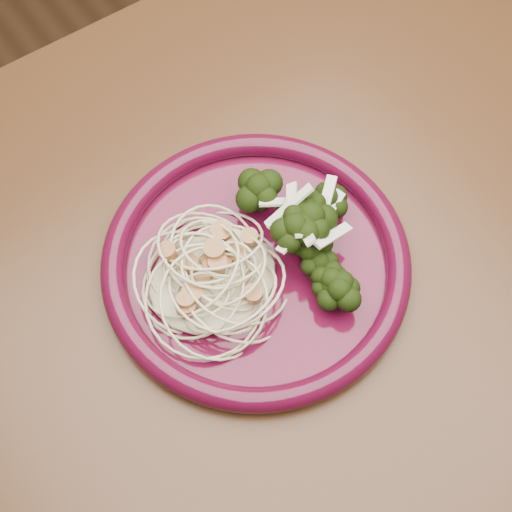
{
  "coord_description": "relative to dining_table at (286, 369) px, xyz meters",
  "views": [
    {
      "loc": [
        -0.15,
        -0.17,
        1.3
      ],
      "look_at": [
        0.01,
        0.06,
        0.77
      ],
      "focal_mm": 50.0,
      "sensor_mm": 36.0,
      "label": 1
    }
  ],
  "objects": [
    {
      "name": "dining_table",
      "position": [
        0.0,
        0.0,
        0.0
      ],
      "size": [
        1.2,
        0.8,
        0.75
      ],
      "color": "#472814",
      "rests_on": "ground"
    },
    {
      "name": "dinner_plate",
      "position": [
        0.01,
        0.06,
        0.11
      ],
      "size": [
        0.31,
        0.31,
        0.02
      ],
      "rotation": [
        0.0,
        0.0,
        -0.19
      ],
      "color": "#46081F",
      "rests_on": "dining_table"
    },
    {
      "name": "spaghetti_pile",
      "position": [
        -0.03,
        0.07,
        0.12
      ],
      "size": [
        0.13,
        0.12,
        0.03
      ],
      "primitive_type": "ellipsoid",
      "rotation": [
        0.0,
        0.0,
        -0.19
      ],
      "color": "beige",
      "rests_on": "dinner_plate"
    },
    {
      "name": "scallop_cluster",
      "position": [
        -0.03,
        0.07,
        0.15
      ],
      "size": [
        0.12,
        0.12,
        0.03
      ],
      "primitive_type": null,
      "rotation": [
        0.0,
        0.0,
        -0.19
      ],
      "color": "#A86E39",
      "rests_on": "spaghetti_pile"
    },
    {
      "name": "broccoli_pile",
      "position": [
        0.06,
        0.05,
        0.13
      ],
      "size": [
        0.11,
        0.15,
        0.05
      ],
      "primitive_type": "ellipsoid",
      "rotation": [
        0.0,
        0.0,
        -0.19
      ],
      "color": "black",
      "rests_on": "dinner_plate"
    },
    {
      "name": "onion_garnish",
      "position": [
        0.06,
        0.05,
        0.16
      ],
      "size": [
        0.07,
        0.1,
        0.05
      ],
      "primitive_type": null,
      "rotation": [
        0.0,
        0.0,
        -0.19
      ],
      "color": "beige",
      "rests_on": "broccoli_pile"
    }
  ]
}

